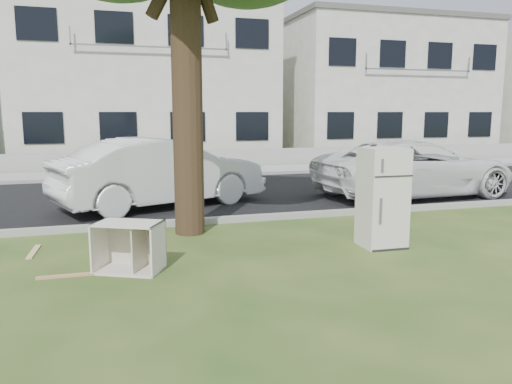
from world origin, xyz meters
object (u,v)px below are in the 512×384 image
object	(u,v)px
fridge	(382,198)
cabinet	(129,247)
car_right	(415,168)
car_center	(161,172)

from	to	relation	value
fridge	cabinet	world-z (taller)	fridge
cabinet	car_right	distance (m)	8.61
fridge	car_center	xyz separation A→B (m)	(-3.10, 4.58, -0.01)
fridge	cabinet	bearing A→B (deg)	-175.80
car_center	car_right	bearing A→B (deg)	-114.70
cabinet	car_center	size ratio (longest dim) A/B	0.18
car_center	car_right	xyz separation A→B (m)	(6.50, -0.43, -0.06)
cabinet	car_right	world-z (taller)	car_right
cabinet	car_right	bearing A→B (deg)	56.62
fridge	cabinet	distance (m)	4.07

